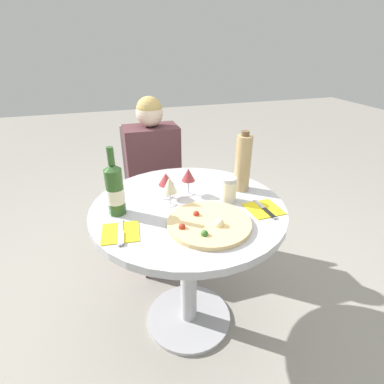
# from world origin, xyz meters

# --- Properties ---
(ground_plane) EXTENTS (12.00, 12.00, 0.00)m
(ground_plane) POSITION_xyz_m (0.00, 0.00, 0.00)
(ground_plane) COLOR gray
(ground_plane) RESTS_ON ground
(dining_table) EXTENTS (0.93, 0.93, 0.78)m
(dining_table) POSITION_xyz_m (0.00, 0.00, 0.61)
(dining_table) COLOR #B2B2B7
(dining_table) RESTS_ON ground_plane
(chair_behind_diner) EXTENTS (0.38, 0.38, 0.95)m
(chair_behind_diner) POSITION_xyz_m (-0.04, 0.82, 0.46)
(chair_behind_diner) COLOR #ADADB2
(chair_behind_diner) RESTS_ON ground_plane
(seated_diner) EXTENTS (0.36, 0.46, 1.17)m
(seated_diner) POSITION_xyz_m (-0.04, 0.67, 0.52)
(seated_diner) COLOR #512D33
(seated_diner) RESTS_ON ground_plane
(pizza_large) EXTENTS (0.36, 0.36, 0.05)m
(pizza_large) POSITION_xyz_m (0.04, -0.19, 0.79)
(pizza_large) COLOR #E5C17F
(pizza_large) RESTS_ON dining_table
(wine_bottle) EXTENTS (0.08, 0.08, 0.31)m
(wine_bottle) POSITION_xyz_m (-0.33, 0.03, 0.90)
(wine_bottle) COLOR #2D5623
(wine_bottle) RESTS_ON dining_table
(tall_carafe) EXTENTS (0.08, 0.08, 0.31)m
(tall_carafe) POSITION_xyz_m (0.32, 0.08, 0.93)
(tall_carafe) COLOR tan
(tall_carafe) RESTS_ON dining_table
(sugar_shaker) EXTENTS (0.08, 0.08, 0.12)m
(sugar_shaker) POSITION_xyz_m (0.20, -0.01, 0.84)
(sugar_shaker) COLOR silver
(sugar_shaker) RESTS_ON dining_table
(wine_glass_front_left) EXTENTS (0.07, 0.07, 0.14)m
(wine_glass_front_left) POSITION_xyz_m (-0.08, 0.03, 0.88)
(wine_glass_front_left) COLOR silver
(wine_glass_front_left) RESTS_ON dining_table
(wine_glass_back_left) EXTENTS (0.08, 0.08, 0.13)m
(wine_glass_back_left) POSITION_xyz_m (-0.08, 0.11, 0.88)
(wine_glass_back_left) COLOR silver
(wine_glass_back_left) RESTS_ON dining_table
(wine_glass_back_right) EXTENTS (0.07, 0.07, 0.14)m
(wine_glass_back_right) POSITION_xyz_m (0.03, 0.11, 0.88)
(wine_glass_back_right) COLOR silver
(wine_glass_back_right) RESTS_ON dining_table
(place_setting_left) EXTENTS (0.16, 0.19, 0.01)m
(place_setting_left) POSITION_xyz_m (-0.33, -0.14, 0.78)
(place_setting_left) COLOR yellow
(place_setting_left) RESTS_ON dining_table
(place_setting_right) EXTENTS (0.16, 0.19, 0.01)m
(place_setting_right) POSITION_xyz_m (0.33, -0.14, 0.78)
(place_setting_right) COLOR yellow
(place_setting_right) RESTS_ON dining_table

